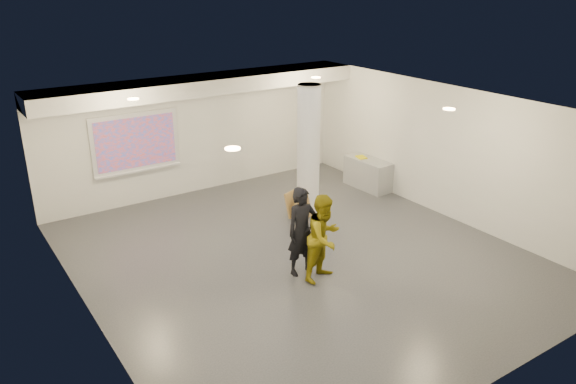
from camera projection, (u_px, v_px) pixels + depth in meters
floor at (299, 257)px, 11.13m from camera, size 8.00×9.00×0.01m
ceiling at (300, 108)px, 10.04m from camera, size 8.00×9.00×0.01m
wall_back at (197, 134)px, 14.07m from camera, size 8.00×0.01×3.00m
wall_front at (504, 289)px, 7.10m from camera, size 8.00×0.01×3.00m
wall_left at (84, 238)px, 8.50m from camera, size 0.01×9.00×3.00m
wall_right at (445, 151)px, 12.66m from camera, size 0.01×9.00×3.00m
soffit_band at (204, 84)px, 13.16m from camera, size 8.00×1.10×0.36m
downlight_nw at (133, 99)px, 10.84m from camera, size 0.22×0.22×0.02m
downlight_ne at (316, 77)px, 13.13m from camera, size 0.22×0.22×0.02m
downlight_sw at (233, 149)px, 7.74m from camera, size 0.22×0.22×0.02m
downlight_se at (449, 109)px, 10.03m from camera, size 0.22×0.22×0.02m
column at (308, 150)px, 12.76m from camera, size 0.52×0.52×3.00m
projection_screen at (136, 143)px, 13.19m from camera, size 2.10×0.13×1.42m
credenza at (368, 174)px, 14.62m from camera, size 0.60×1.34×0.77m
postit_pad at (361, 157)px, 14.62m from camera, size 0.28×0.34×0.03m
cardboard_back at (294, 203)px, 12.97m from camera, size 0.57×0.37×0.59m
cardboard_front at (303, 208)px, 12.78m from camera, size 0.52×0.32×0.54m
woman at (302, 232)px, 10.24m from camera, size 0.63×0.43×1.69m
man at (324, 238)px, 10.07m from camera, size 0.94×0.82×1.63m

